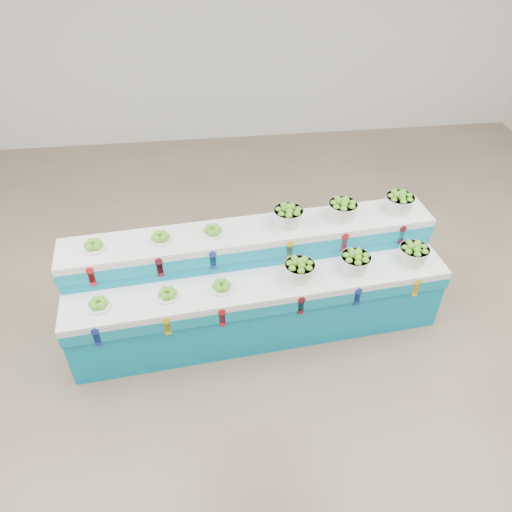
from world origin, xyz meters
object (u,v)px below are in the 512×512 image
at_px(basket_lower_left, 300,270).
at_px(plate_upper_mid, 160,237).
at_px(display_stand, 256,284).
at_px(basket_upper_right, 399,202).

distance_m(basket_lower_left, plate_upper_mid, 1.31).
bearing_deg(plate_upper_mid, display_stand, -9.76).
relative_size(display_stand, basket_lower_left, 12.71).
bearing_deg(basket_lower_left, display_stand, 153.25).
height_order(display_stand, basket_lower_left, display_stand).
bearing_deg(plate_upper_mid, basket_lower_left, -15.27).
bearing_deg(display_stand, basket_upper_right, 8.49).
xyz_separation_m(display_stand, basket_upper_right, (1.47, 0.35, 0.61)).
xyz_separation_m(display_stand, basket_lower_left, (0.38, -0.19, 0.31)).
bearing_deg(display_stand, plate_upper_mid, 165.28).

